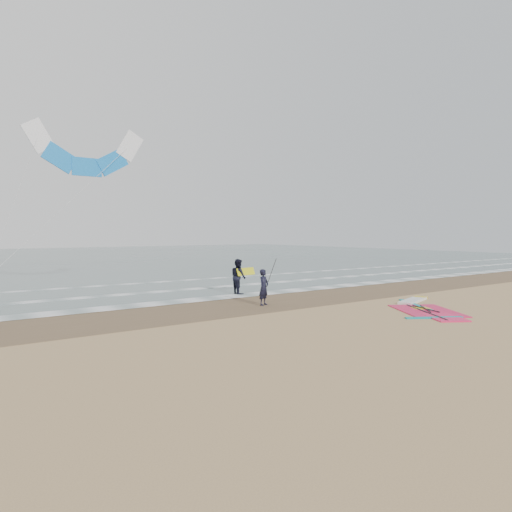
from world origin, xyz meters
TOP-DOWN VIEW (x-y plane):
  - ground at (0.00, 0.00)m, footprint 120.00×120.00m
  - sea_water at (0.00, 48.00)m, footprint 120.00×80.00m
  - wet_sand_band at (0.00, 6.00)m, footprint 120.00×5.00m
  - foam_waterline at (0.00, 10.44)m, footprint 120.00×9.15m
  - windsurf_rig at (4.91, 0.59)m, footprint 5.15×4.88m
  - person_standing at (-0.10, 5.19)m, footprint 0.68×0.58m
  - person_walking at (0.95, 8.87)m, footprint 0.78×0.96m
  - held_pole at (0.20, 5.19)m, footprint 0.17×0.86m
  - carried_kiteboard at (1.35, 8.77)m, footprint 1.30×0.51m
  - surf_kite at (-5.25, 13.87)m, footprint 7.98×2.35m

SIDE VIEW (x-z plane):
  - ground at x=0.00m, z-range 0.00..0.00m
  - wet_sand_band at x=0.00m, z-range 0.00..0.01m
  - sea_water at x=0.00m, z-range 0.00..0.02m
  - foam_waterline at x=0.00m, z-range 0.02..0.04m
  - windsurf_rig at x=4.91m, z-range -0.03..0.10m
  - person_standing at x=-0.10m, z-range 0.00..1.59m
  - person_walking at x=0.95m, z-range 0.00..1.84m
  - carried_kiteboard at x=1.35m, z-range 0.97..1.36m
  - held_pole at x=0.20m, z-range 0.26..2.08m
  - surf_kite at x=-5.25m, z-range 3.48..11.10m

